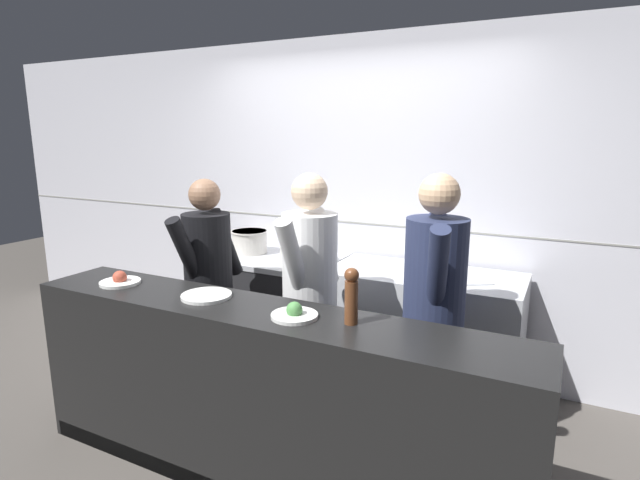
% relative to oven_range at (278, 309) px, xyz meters
% --- Properties ---
extents(ground_plane, '(14.00, 14.00, 0.00)m').
position_rel_oven_range_xyz_m(ground_plane, '(0.51, -1.05, -0.44)').
color(ground_plane, '#4C4742').
extents(wall_back_tiled, '(8.00, 0.06, 2.60)m').
position_rel_oven_range_xyz_m(wall_back_tiled, '(0.51, 0.40, 0.86)').
color(wall_back_tiled, silver).
rests_on(wall_back_tiled, ground_plane).
extents(oven_range, '(0.99, 0.71, 0.89)m').
position_rel_oven_range_xyz_m(oven_range, '(0.00, 0.00, 0.00)').
color(oven_range, '#232326').
rests_on(oven_range, ground_plane).
extents(prep_counter, '(1.33, 0.65, 0.91)m').
position_rel_oven_range_xyz_m(prep_counter, '(1.20, -0.00, 0.01)').
color(prep_counter, '#B7BABF').
rests_on(prep_counter, ground_plane).
extents(pass_counter, '(2.79, 0.45, 0.99)m').
position_rel_oven_range_xyz_m(pass_counter, '(0.70, -1.32, 0.04)').
color(pass_counter, black).
rests_on(pass_counter, ground_plane).
extents(stock_pot, '(0.30, 0.30, 0.19)m').
position_rel_oven_range_xyz_m(stock_pot, '(-0.28, 0.02, 0.54)').
color(stock_pot, beige).
rests_on(stock_pot, oven_range).
extents(sauce_pot, '(0.35, 0.35, 0.18)m').
position_rel_oven_range_xyz_m(sauce_pot, '(0.25, -0.05, 0.54)').
color(sauce_pot, beige).
rests_on(sauce_pot, oven_range).
extents(chefs_knife, '(0.36, 0.23, 0.02)m').
position_rel_oven_range_xyz_m(chefs_knife, '(1.47, -0.17, 0.47)').
color(chefs_knife, '#B7BABF').
rests_on(chefs_knife, prep_counter).
extents(plated_dish_main, '(0.23, 0.23, 0.08)m').
position_rel_oven_range_xyz_m(plated_dish_main, '(-0.28, -1.32, 0.56)').
color(plated_dish_main, white).
rests_on(plated_dish_main, pass_counter).
extents(plated_dish_appetiser, '(0.27, 0.27, 0.02)m').
position_rel_oven_range_xyz_m(plated_dish_appetiser, '(0.34, -1.28, 0.55)').
color(plated_dish_appetiser, white).
rests_on(plated_dish_appetiser, pass_counter).
extents(plated_dish_dessert, '(0.23, 0.23, 0.08)m').
position_rel_oven_range_xyz_m(plated_dish_dessert, '(0.92, -1.33, 0.56)').
color(plated_dish_dessert, white).
rests_on(plated_dish_dessert, pass_counter).
extents(pepper_mill, '(0.07, 0.07, 0.27)m').
position_rel_oven_range_xyz_m(pepper_mill, '(1.20, -1.28, 0.68)').
color(pepper_mill, brown).
rests_on(pepper_mill, pass_counter).
extents(chef_head_cook, '(0.33, 0.69, 1.57)m').
position_rel_oven_range_xyz_m(chef_head_cook, '(-0.07, -0.77, 0.43)').
color(chef_head_cook, black).
rests_on(chef_head_cook, ground_plane).
extents(chef_sous, '(0.34, 0.71, 1.64)m').
position_rel_oven_range_xyz_m(chef_sous, '(0.70, -0.75, 0.47)').
color(chef_sous, black).
rests_on(chef_sous, ground_plane).
extents(chef_line, '(0.42, 0.72, 1.66)m').
position_rel_oven_range_xyz_m(chef_line, '(1.44, -0.69, 0.48)').
color(chef_line, black).
rests_on(chef_line, ground_plane).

